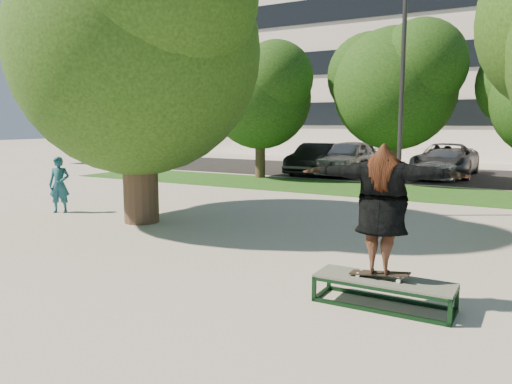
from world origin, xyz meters
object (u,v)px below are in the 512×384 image
Objects in this scene: tree_left at (136,37)px; car_silver_b at (444,164)px; bystander at (59,185)px; car_silver_a at (349,158)px; car_dark at (316,159)px; lamppost at (402,93)px; car_grey at (445,160)px; grind_box at (383,292)px.

tree_left is 1.63× the size of car_silver_b.
bystander is at bearing -112.99° from car_silver_b.
tree_left reaches higher than car_silver_b.
car_silver_a reaches higher than bystander.
car_dark is 1.00× the size of car_silver_b.
car_silver_b is (-0.50, 9.90, -2.52)m from lamppost.
tree_left reaches higher than car_dark.
tree_left reaches higher than car_silver_a.
tree_left is 1.16× the size of lamppost.
car_silver_a is 0.90× the size of car_grey.
bystander is 0.35× the size of car_silver_b.
bystander is (-2.71, -0.22, -3.66)m from tree_left.
car_grey is (7.42, 14.96, -0.02)m from bystander.
lamppost reaches higher than grind_box.
car_silver_a is 1.52m from car_dark.
car_dark is (-7.50, 15.39, 0.53)m from grind_box.
lamppost is 10.86m from car_dark.
car_silver_b is (7.50, 14.03, -0.12)m from bystander.
car_silver_a reaches higher than car_silver_b.
car_grey is at bearing 33.94° from bystander.
bystander is at bearing -117.14° from car_grey.
tree_left is at bearing -25.12° from bystander.
car_grey is 1.21× the size of car_silver_b.
car_grey is 0.94m from car_silver_b.
tree_left is at bearing -143.58° from lamppost.
tree_left is 6.70m from lamppost.
grind_box is 0.34× the size of car_grey.
car_silver_a is 4.11m from car_silver_b.
grind_box is 16.70m from car_silver_b.
tree_left is 8.47m from grind_box.
grind_box is 0.41× the size of car_silver_b.
tree_left is 15.91m from car_grey.
lamppost is at bearing 36.42° from tree_left.
lamppost is 1.40× the size of car_silver_b.
car_silver_a is (-4.50, 8.96, -2.34)m from lamppost.
car_silver_b is (4.79, 13.81, -3.79)m from tree_left.
car_silver_a is at bearing 86.48° from tree_left.
grind_box is at bearing -44.67° from bystander.
car_grey is (3.92, 1.87, -0.08)m from car_silver_a.
grind_box is at bearing -77.32° from lamppost.
grind_box is 9.85m from bystander.
tree_left is at bearing -88.25° from car_dark.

